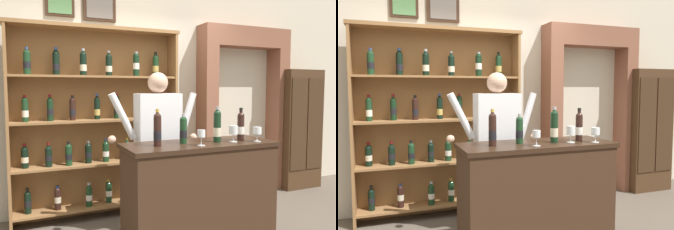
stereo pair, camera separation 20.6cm
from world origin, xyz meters
TOP-DOWN VIEW (x-y plane):
  - back_wall at (-0.00, 1.60)m, footprint 12.00×0.19m
  - wine_shelf at (-0.52, 1.29)m, footprint 1.98×0.30m
  - archway_doorway at (1.64, 1.46)m, footprint 1.42×0.45m
  - side_cabinet at (2.57, 1.29)m, footprint 0.67×0.44m
  - tasting_counter at (0.14, -0.00)m, footprint 1.41×0.54m
  - shopkeeper at (-0.06, 0.52)m, footprint 0.97×0.22m
  - tasting_bottle_brunello at (-0.28, -0.02)m, footprint 0.07×0.07m
  - tasting_bottle_riserva at (-0.01, 0.02)m, footprint 0.07×0.07m
  - tasting_bottle_rosso at (0.30, -0.04)m, footprint 0.07×0.07m
  - tasting_bottle_vin_santo at (0.57, -0.03)m, footprint 0.07×0.07m
  - wine_glass_right at (0.66, -0.16)m, footprint 0.08×0.08m
  - wine_glass_center at (0.07, -0.15)m, footprint 0.07×0.07m
  - wine_glass_left at (0.45, -0.09)m, footprint 0.08×0.08m

SIDE VIEW (x-z plane):
  - tasting_counter at x=0.14m, z-range 0.00..1.03m
  - side_cabinet at x=2.57m, z-range 0.00..1.80m
  - shopkeeper at x=-0.06m, z-range 0.21..1.90m
  - wine_glass_right at x=0.66m, z-range 1.06..1.19m
  - wine_glass_center at x=0.07m, z-range 1.06..1.20m
  - wine_glass_left at x=0.45m, z-range 1.06..1.21m
  - tasting_bottle_riserva at x=-0.01m, z-range 1.02..1.29m
  - wine_shelf at x=-0.52m, z-range 0.05..2.28m
  - tasting_bottle_vin_santo at x=0.57m, z-range 1.01..1.32m
  - tasting_bottle_brunello at x=-0.28m, z-range 1.01..1.33m
  - tasting_bottle_rosso at x=0.30m, z-range 1.02..1.34m
  - archway_doorway at x=1.64m, z-range 0.14..2.53m
  - back_wall at x=0.00m, z-range 0.00..3.46m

